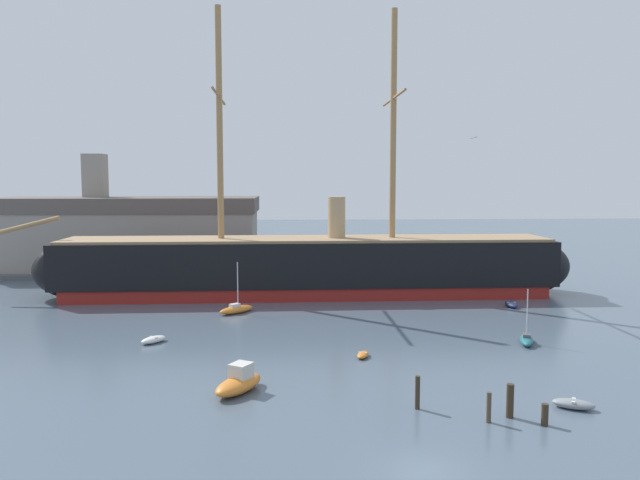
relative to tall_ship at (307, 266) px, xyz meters
The scene contains 17 objects.
ground_plane 47.29m from the tall_ship, 85.19° to the right, with size 400.00×400.00×0.00m, color #4C5B6B.
tall_ship is the anchor object (origin of this frame).
motorboat_foreground_left 35.62m from the tall_ship, 99.37° to the right, with size 3.93×4.86×1.90m.
dinghy_foreground_right 42.17m from the tall_ship, 68.82° to the right, with size 2.75×2.11×0.60m.
dinghy_near_centre 27.77m from the tall_ship, 82.67° to the right, with size 1.44×2.06×0.45m.
dinghy_mid_left 26.30m from the tall_ship, 122.99° to the right, with size 2.44×2.56×0.58m.
sailboat_mid_right 30.28m from the tall_ship, 52.76° to the right, with size 2.26×3.84×4.79m.
sailboat_alongside_bow 13.20m from the tall_ship, 128.48° to the right, with size 4.03×3.73×5.51m.
dinghy_alongside_stern 24.36m from the tall_ship, 20.46° to the right, with size 1.15×2.62×0.62m.
dinghy_far_left 24.35m from the tall_ship, 160.63° to the left, with size 1.66×2.30×0.50m.
sailboat_distant_centre 18.05m from the tall_ship, 75.01° to the left, with size 4.18×4.98×6.57m.
mooring_piling_nearest 43.56m from the tall_ship, 73.55° to the right, with size 0.40×0.40×1.27m, color #382B1E.
mooring_piling_left_pair 39.19m from the tall_ship, 81.92° to the right, with size 0.30×0.30×2.09m, color #382B1E.
mooring_piling_right_pair 41.87m from the tall_ship, 75.13° to the right, with size 0.44×0.44×2.04m, color #382B1E.
mooring_piling_midwater 42.18m from the tall_ship, 77.36° to the right, with size 0.28×0.28×1.81m, color #4C3D2D.
dockside_warehouse_left 35.55m from the tall_ship, 140.19° to the left, with size 43.20×18.64×18.29m.
seagull_in_flight 29.99m from the tall_ship, 59.95° to the right, with size 0.68×1.21×0.14m.
Camera 1 is at (-6.50, -28.53, 14.05)m, focal length 34.74 mm.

